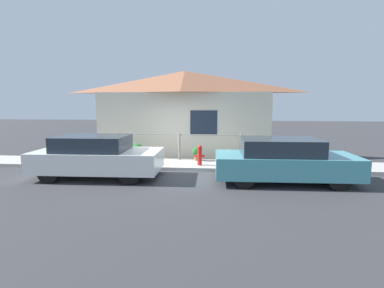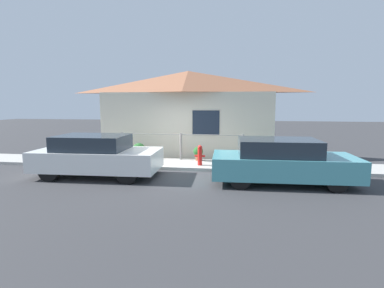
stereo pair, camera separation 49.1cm
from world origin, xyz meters
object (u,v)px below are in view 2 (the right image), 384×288
object	(u,v)px
fire_hydrant	(200,155)
potted_plant_near_hydrant	(198,152)
car_right	(282,161)
car_left	(97,156)
potted_plant_corner	(260,155)
potted_plant_by_fence	(139,150)

from	to	relation	value
fire_hydrant	potted_plant_near_hydrant	distance (m)	0.87
car_right	fire_hydrant	world-z (taller)	car_right
fire_hydrant	car_left	bearing A→B (deg)	-151.75
potted_plant_near_hydrant	potted_plant_corner	xyz separation A→B (m)	(2.30, -0.29, 0.00)
car_right	fire_hydrant	xyz separation A→B (m)	(-2.59, 1.66, -0.16)
potted_plant_by_fence	car_right	bearing A→B (deg)	-25.99
fire_hydrant	potted_plant_near_hydrant	size ratio (longest dim) A/B	1.32
fire_hydrant	potted_plant_near_hydrant	xyz separation A→B (m)	(-0.17, 0.85, -0.05)
potted_plant_by_fence	potted_plant_corner	distance (m)	4.69
potted_plant_by_fence	car_left	bearing A→B (deg)	-102.35
potted_plant_by_fence	potted_plant_corner	size ratio (longest dim) A/B	1.02
car_left	potted_plant_corner	xyz separation A→B (m)	(5.22, 2.22, -0.23)
car_left	potted_plant_by_fence	size ratio (longest dim) A/B	6.18
potted_plant_near_hydrant	potted_plant_by_fence	bearing A→B (deg)	-179.70
car_left	fire_hydrant	size ratio (longest dim) A/B	5.43
potted_plant_near_hydrant	potted_plant_corner	bearing A→B (deg)	-7.27
car_left	potted_plant_near_hydrant	bearing A→B (deg)	38.80
fire_hydrant	potted_plant_corner	size ratio (longest dim) A/B	1.16
fire_hydrant	potted_plant_corner	world-z (taller)	fire_hydrant
car_right	potted_plant_by_fence	size ratio (longest dim) A/B	6.44
car_left	car_right	world-z (taller)	car_left
potted_plant_near_hydrant	potted_plant_corner	size ratio (longest dim) A/B	0.88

